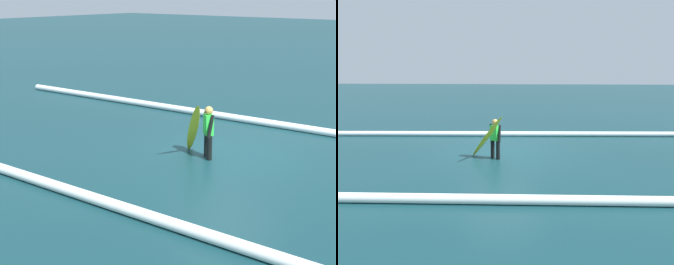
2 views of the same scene
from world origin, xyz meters
TOP-DOWN VIEW (x-y plane):
  - ground_plane at (0.00, 0.00)m, footprint 134.36×134.36m
  - surfer at (0.13, 0.80)m, footprint 0.41×0.50m
  - surfboard at (0.39, 1.11)m, footprint 1.35×1.41m
  - wave_crest_foreground at (0.79, -3.03)m, footprint 21.36×1.78m
  - wave_crest_midground at (2.78, 4.82)m, footprint 19.42×1.26m

SIDE VIEW (x-z plane):
  - ground_plane at x=0.00m, z-range 0.00..0.00m
  - wave_crest_foreground at x=0.79m, z-range 0.00..0.23m
  - wave_crest_midground at x=2.78m, z-range 0.00..0.23m
  - surfer at x=0.13m, z-range 0.08..1.46m
  - surfboard at x=0.39m, z-range -0.01..1.62m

